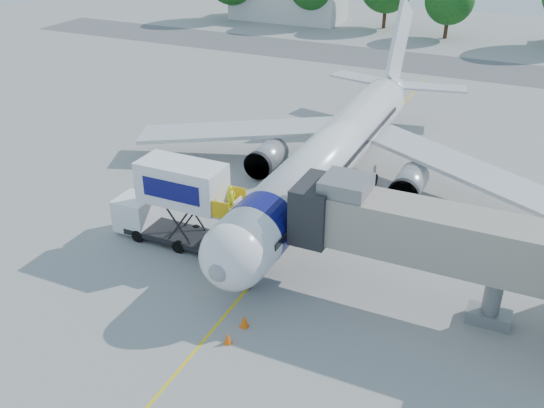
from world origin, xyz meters
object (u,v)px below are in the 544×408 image
at_px(jet_bridge, 409,231).
at_px(catering_hiloader, 174,203).
at_px(aircraft, 334,152).
at_px(ground_tug, 222,385).

distance_m(jet_bridge, catering_hiloader, 14.35).
xyz_separation_m(aircraft, jet_bridge, (7.99, -11.12, 1.39)).
bearing_deg(jet_bridge, catering_hiloader, -179.99).
relative_size(aircraft, ground_tug, 10.18).
height_order(jet_bridge, ground_tug, jet_bridge).
distance_m(aircraft, catering_hiloader, 12.77).
distance_m(aircraft, jet_bridge, 13.77).
bearing_deg(ground_tug, catering_hiloader, 140.56).
height_order(catering_hiloader, ground_tug, catering_hiloader).
xyz_separation_m(jet_bridge, catering_hiloader, (-14.27, -0.00, -1.59)).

